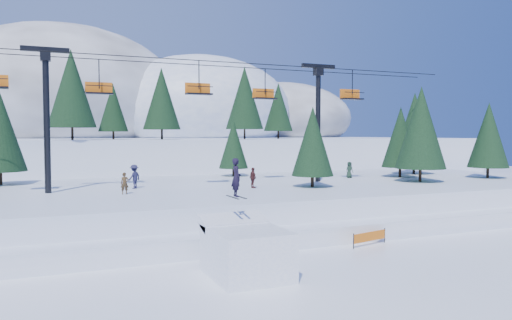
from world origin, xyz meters
name	(u,v)px	position (x,y,z in m)	size (l,w,h in m)	color
ground	(269,282)	(0.00, 0.00, 0.00)	(160.00, 160.00, 0.00)	white
mid_shelf	(173,203)	(0.00, 18.00, 1.25)	(70.00, 22.00, 2.50)	white
berm	(213,236)	(0.00, 8.00, 0.55)	(70.00, 6.00, 1.10)	white
mountain_ridge	(68,117)	(-5.09, 73.35, 9.64)	(119.00, 61.07, 26.46)	white
jump_kicker	(246,249)	(-0.61, 1.34, 1.26)	(3.34, 4.55, 5.50)	white
chairlift	(184,100)	(0.91, 18.05, 9.32)	(46.00, 3.21, 10.28)	black
conifer_stand	(207,134)	(2.96, 18.57, 6.71)	(62.51, 15.66, 8.53)	black
distant_skiers	(170,178)	(-0.48, 16.90, 3.34)	(31.43, 7.08, 1.84)	#1C3123
banner_near	(370,237)	(8.61, 4.30, 0.54)	(2.78, 0.72, 0.90)	black
banner_far	(387,229)	(11.21, 5.95, 0.54)	(2.67, 1.08, 0.90)	black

